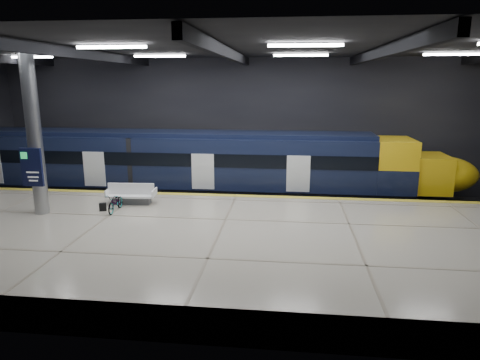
# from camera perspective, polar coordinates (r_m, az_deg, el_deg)

# --- Properties ---
(ground) EXTENTS (30.00, 30.00, 0.00)m
(ground) POSITION_cam_1_polar(r_m,az_deg,el_deg) (19.02, -1.49, -7.47)
(ground) COLOR black
(ground) RESTS_ON ground
(room_shell) EXTENTS (30.10, 16.10, 8.05)m
(room_shell) POSITION_cam_1_polar(r_m,az_deg,el_deg) (17.84, -1.61, 10.00)
(room_shell) COLOR black
(room_shell) RESTS_ON ground
(platform) EXTENTS (30.00, 11.00, 1.10)m
(platform) POSITION_cam_1_polar(r_m,az_deg,el_deg) (16.52, -2.70, -8.71)
(platform) COLOR #B9B09C
(platform) RESTS_ON ground
(safety_strip) EXTENTS (30.00, 0.40, 0.01)m
(safety_strip) POSITION_cam_1_polar(r_m,az_deg,el_deg) (21.28, -0.50, -2.09)
(safety_strip) COLOR yellow
(safety_strip) RESTS_ON platform
(rails) EXTENTS (30.00, 1.52, 0.16)m
(rails) POSITION_cam_1_polar(r_m,az_deg,el_deg) (24.19, 0.29, -2.74)
(rails) COLOR gray
(rails) RESTS_ON ground
(train) EXTENTS (29.40, 2.84, 3.79)m
(train) POSITION_cam_1_polar(r_m,az_deg,el_deg) (24.25, -7.12, 2.01)
(train) COLOR black
(train) RESTS_ON ground
(bench) EXTENTS (2.27, 1.06, 0.98)m
(bench) POSITION_cam_1_polar(r_m,az_deg,el_deg) (20.47, -14.26, -2.14)
(bench) COLOR #595B60
(bench) RESTS_ON platform
(bicycle) EXTENTS (0.57, 1.56, 0.81)m
(bicycle) POSITION_cam_1_polar(r_m,az_deg,el_deg) (19.45, -16.25, -2.87)
(bicycle) COLOR #99999E
(bicycle) RESTS_ON platform
(pannier_bag) EXTENTS (0.34, 0.28, 0.35)m
(pannier_bag) POSITION_cam_1_polar(r_m,az_deg,el_deg) (19.75, -17.82, -3.44)
(pannier_bag) COLOR black
(pannier_bag) RESTS_ON platform
(info_column) EXTENTS (0.90, 0.78, 6.90)m
(info_column) POSITION_cam_1_polar(r_m,az_deg,el_deg) (19.76, -25.77, 5.36)
(info_column) COLOR #9EA0A5
(info_column) RESTS_ON platform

